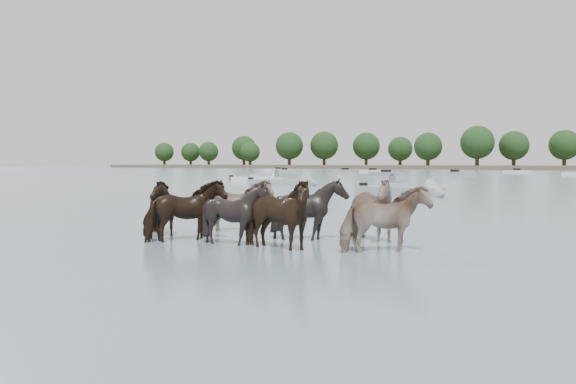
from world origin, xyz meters
The scene contains 8 objects.
ground centered at (0.00, 0.00, 0.00)m, with size 400.00×400.00×0.00m, color slate.
shoreline centered at (-70.00, 150.00, 0.50)m, with size 160.00×30.00×1.00m, color #4C4233.
pony_herd centered at (2.31, 0.32, 0.65)m, with size 7.93×3.96×1.63m.
motorboat_a centered at (-12.76, 27.62, 0.23)m, with size 5.71×2.88×1.92m.
motorboat_b centered at (-0.37, 19.21, 0.23)m, with size 5.48×2.74×1.92m.
motorboat_f centered at (-19.32, 33.70, 0.23)m, with size 4.88×3.74×1.92m.
distant_flotilla centered at (0.19, 75.77, 0.26)m, with size 102.55×29.61×0.93m.
treeline centered at (-65.73, 149.51, 6.46)m, with size 142.09×22.09×11.51m.
Camera 1 is at (9.27, -10.72, 1.83)m, focal length 35.33 mm.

